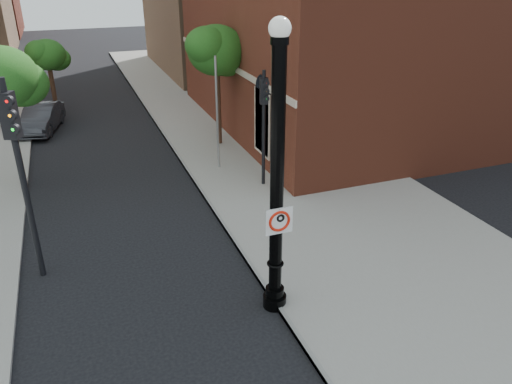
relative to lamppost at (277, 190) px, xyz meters
name	(u,v)px	position (x,y,z in m)	size (l,w,h in m)	color
ground	(203,343)	(-2.02, -0.67, -3.17)	(120.00, 120.00, 0.00)	black
sidewalk_right	(276,157)	(3.98, 9.33, -3.11)	(8.00, 60.00, 0.12)	gray
curb_edge	(187,170)	(0.03, 9.33, -3.10)	(0.10, 60.00, 0.14)	gray
lamppost	(277,190)	(0.00, 0.00, 0.00)	(0.58, 0.58, 6.87)	black
no_parking_sign	(279,221)	(0.00, -0.18, -0.68)	(0.65, 0.07, 0.65)	white
parked_car	(41,118)	(-5.50, 17.06, -2.51)	(1.41, 4.05, 1.34)	#2B2B30
traffic_signal_left	(17,150)	(-5.41, 3.49, 0.47)	(0.44, 0.48, 5.41)	black
traffic_signal_right	(264,111)	(2.39, 6.81, -0.21)	(0.32, 0.38, 4.40)	black
utility_pole	(217,115)	(1.31, 9.05, -0.88)	(0.09, 0.09, 4.59)	#999999
street_tree_a	(3,78)	(-6.08, 9.98, 0.96)	(2.91, 2.63, 5.24)	black
street_tree_b	(48,56)	(-4.76, 20.05, 0.02)	(2.26, 2.04, 4.06)	black
street_tree_c	(217,52)	(2.23, 11.91, 1.07)	(2.99, 2.70, 5.38)	black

